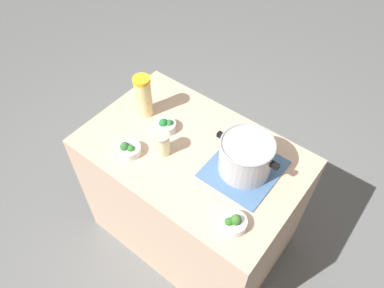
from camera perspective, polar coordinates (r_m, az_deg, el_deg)
name	(u,v)px	position (r m, az deg, el deg)	size (l,w,h in m)	color
ground_plane	(192,231)	(2.59, 0.00, -13.31)	(8.00, 8.00, 0.00)	slate
counter_slab	(192,197)	(2.21, 0.00, -8.17)	(1.14, 0.73, 0.87)	#D0AE90
dish_cloth	(244,169)	(1.79, 8.05, -3.84)	(0.33, 0.36, 0.01)	#486D9C
cooking_pot	(246,156)	(1.72, 8.40, -1.86)	(0.33, 0.26, 0.19)	#B7B7BC
lemonade_pitcher	(143,96)	(1.97, -7.56, 7.39)	(0.09, 0.09, 0.24)	#F9DD8F
mason_jar	(162,144)	(1.81, -4.67, 0.05)	(0.08, 0.08, 0.12)	beige
broccoli_bowl_front	(129,149)	(1.85, -9.79, -0.82)	(0.12, 0.12, 0.07)	silver
broccoli_bowl_center	(165,125)	(1.93, -4.15, 2.92)	(0.11, 0.11, 0.07)	silver
broccoli_bowl_back	(234,223)	(1.60, 6.51, -12.05)	(0.11, 0.11, 0.08)	silver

